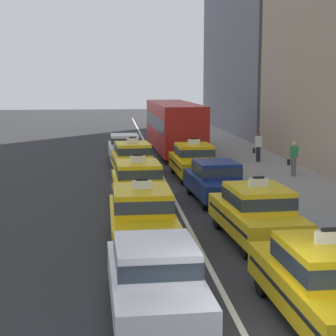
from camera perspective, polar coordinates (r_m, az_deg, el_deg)
lane_stripe_left_right at (r=29.19m, az=-0.83°, el=-0.32°), size 0.14×80.00×0.01m
sidewalk_curb at (r=25.45m, az=12.81°, el=-1.77°), size 4.00×90.00×0.15m
sedan_left_nearest at (r=11.40m, az=-1.32°, el=-10.98°), size 1.92×4.36×1.58m
taxi_left_second at (r=16.24m, az=-2.66°, el=-4.76°), size 1.88×4.59×1.96m
taxi_left_third at (r=21.29m, az=-3.07°, el=-1.45°), size 1.98×4.62×1.96m
taxi_left_fourth at (r=27.58m, az=-3.61°, el=0.96°), size 2.12×4.67×1.96m
sedan_left_fifth at (r=32.57m, az=-4.42°, el=2.14°), size 1.90×4.35×1.58m
taxi_right_nearest at (r=11.52m, az=15.62°, el=-10.95°), size 1.94×4.61×1.96m
taxi_right_second at (r=16.75m, az=8.96°, el=-4.44°), size 2.08×4.66×1.96m
sedan_right_third at (r=22.03m, az=4.85°, el=-1.19°), size 2.01×4.40×1.58m
taxi_right_fourth at (r=27.02m, az=2.60°, el=0.80°), size 1.95×4.61×1.96m
bus_right_fifth at (r=36.26m, az=0.58°, el=4.41°), size 2.80×11.26×3.22m
pedestrian_near_crosswalk at (r=31.87m, az=9.12°, el=2.12°), size 0.47×0.24×1.64m
pedestrian_far_corner at (r=27.39m, az=12.59°, el=0.91°), size 0.47×0.24×1.65m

